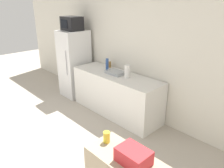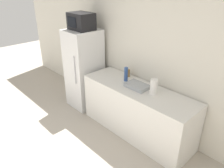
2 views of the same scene
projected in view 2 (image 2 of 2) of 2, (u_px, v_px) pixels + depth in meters
The scene contains 8 objects.
wall_back at pixel (144, 56), 3.82m from camera, with size 8.00×0.06×2.60m, color silver.
refrigerator at pixel (84, 69), 4.53m from camera, with size 0.58×0.67×1.63m.
microwave at pixel (81, 21), 4.10m from camera, with size 0.48×0.36×0.32m.
counter at pixel (137, 111), 3.81m from camera, with size 2.08×0.67×0.88m, color silver.
sink_basin at pixel (137, 86), 3.63m from camera, with size 0.39×0.26×0.06m, color #9EA3A8.
bottle_tall at pixel (126, 74), 3.82m from camera, with size 0.06×0.06×0.26m, color #2D4C8C.
bottle_short at pixel (128, 73), 4.02m from camera, with size 0.06×0.06×0.14m, color olive.
paper_towel_roll at pixel (154, 87), 3.38m from camera, with size 0.11×0.11×0.25m, color white.
Camera 2 is at (2.27, 0.38, 2.53)m, focal length 35.00 mm.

